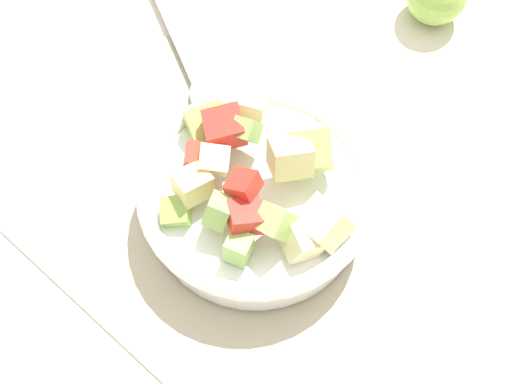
{
  "coord_description": "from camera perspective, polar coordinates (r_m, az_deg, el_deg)",
  "views": [
    {
      "loc": [
        0.19,
        -0.22,
        0.64
      ],
      "look_at": [
        -0.02,
        0.01,
        0.05
      ],
      "focal_mm": 49.68,
      "sensor_mm": 36.0,
      "label": 1
    }
  ],
  "objects": [
    {
      "name": "salad_bowl",
      "position": [
        0.67,
        -0.01,
        -0.11
      ],
      "size": [
        0.23,
        0.23,
        0.11
      ],
      "color": "white",
      "rests_on": "placemat"
    },
    {
      "name": "placemat",
      "position": [
        0.7,
        0.34,
        -2.96
      ],
      "size": [
        0.48,
        0.34,
        0.01
      ],
      "primitive_type": "cube",
      "color": "#BCB299",
      "rests_on": "ground_plane"
    },
    {
      "name": "ground_plane",
      "position": [
        0.7,
        0.34,
        -3.06
      ],
      "size": [
        2.4,
        2.4,
        0.0
      ],
      "primitive_type": "plane",
      "color": "silver"
    },
    {
      "name": "serving_spoon",
      "position": [
        0.8,
        -5.13,
        10.09
      ],
      "size": [
        0.21,
        0.13,
        0.01
      ],
      "color": "#B7B7BC",
      "rests_on": "placemat"
    }
  ]
}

